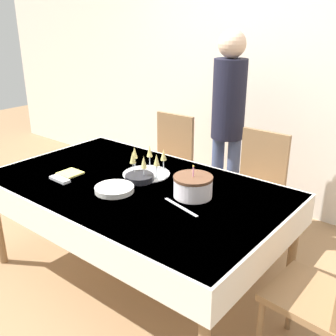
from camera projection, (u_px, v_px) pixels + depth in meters
The scene contains 14 objects.
ground_plane at pixel (138, 275), 2.95m from camera, with size 12.00×12.00×0.00m, color #93704C.
wall_back at pixel (258, 69), 3.71m from camera, with size 8.00×0.05×2.70m.
dining_table at pixel (135, 197), 2.72m from camera, with size 2.04×1.23×0.75m.
dining_chair_far_left at pixel (168, 162), 3.70m from camera, with size 0.44×0.44×0.97m.
dining_chair_far_right at pixel (256, 186), 3.17m from camera, with size 0.42×0.42×0.97m.
dining_chair_right_end at pixel (330, 290), 1.97m from camera, with size 0.45×0.45×0.97m.
birthday_cake at pixel (193, 186), 2.47m from camera, with size 0.25×0.25×0.21m.
champagne_tray at pixel (147, 164), 2.82m from camera, with size 0.34×0.34×0.18m.
plate_stack_main at pixel (114, 189), 2.56m from camera, with size 0.26×0.26×0.03m.
plate_stack_dessert at pixel (140, 178), 2.73m from camera, with size 0.20×0.20×0.04m.
cake_knife at pixel (181, 207), 2.35m from camera, with size 0.30×0.09×0.00m.
fork_pile at pixel (60, 179), 2.73m from camera, with size 0.17×0.07×0.02m.
napkin_pile at pixel (70, 173), 2.85m from camera, with size 0.15×0.15×0.01m.
person_standing at pixel (228, 113), 3.33m from camera, with size 0.28×0.28×1.72m.
Camera 1 is at (1.72, -1.77, 1.82)m, focal length 42.00 mm.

